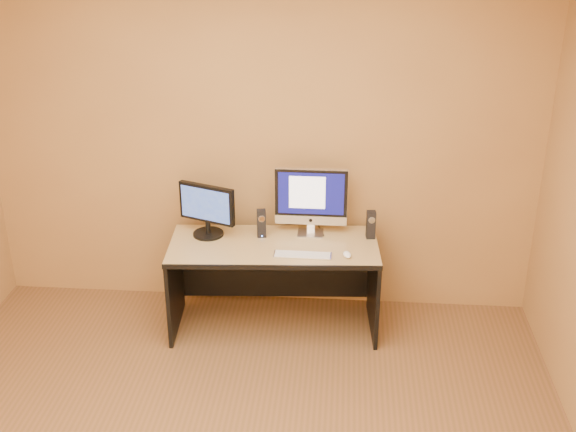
{
  "coord_description": "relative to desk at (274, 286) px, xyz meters",
  "views": [
    {
      "loc": [
        0.6,
        -2.87,
        2.9
      ],
      "look_at": [
        0.24,
        1.48,
        0.93
      ],
      "focal_mm": 45.0,
      "sensor_mm": 36.0,
      "label": 1
    }
  ],
  "objects": [
    {
      "name": "walls",
      "position": [
        -0.14,
        -1.58,
        0.97
      ],
      "size": [
        4.0,
        4.0,
        2.6
      ],
      "primitive_type": null,
      "color": "#A57A42",
      "rests_on": "ground"
    },
    {
      "name": "desk",
      "position": [
        0.0,
        0.0,
        0.0
      ],
      "size": [
        1.49,
        0.73,
        0.67
      ],
      "primitive_type": null,
      "rotation": [
        0.0,
        0.0,
        0.07
      ],
      "color": "tan",
      "rests_on": "ground"
    },
    {
      "name": "imac",
      "position": [
        0.25,
        0.19,
        0.58
      ],
      "size": [
        0.52,
        0.19,
        0.5
      ],
      "primitive_type": null,
      "rotation": [
        0.0,
        0.0,
        -0.01
      ],
      "color": "silver",
      "rests_on": "desk"
    },
    {
      "name": "second_monitor",
      "position": [
        -0.48,
        0.11,
        0.52
      ],
      "size": [
        0.48,
        0.36,
        0.38
      ],
      "primitive_type": null,
      "rotation": [
        0.0,
        0.0,
        -0.37
      ],
      "color": "black",
      "rests_on": "desk"
    },
    {
      "name": "speaker_left",
      "position": [
        -0.1,
        0.13,
        0.43
      ],
      "size": [
        0.07,
        0.08,
        0.2
      ],
      "primitive_type": null,
      "rotation": [
        0.0,
        0.0,
        0.18
      ],
      "color": "black",
      "rests_on": "desk"
    },
    {
      "name": "speaker_right",
      "position": [
        0.67,
        0.17,
        0.43
      ],
      "size": [
        0.07,
        0.07,
        0.2
      ],
      "primitive_type": null,
      "rotation": [
        0.0,
        0.0,
        0.09
      ],
      "color": "black",
      "rests_on": "desk"
    },
    {
      "name": "keyboard",
      "position": [
        0.21,
        -0.16,
        0.34
      ],
      "size": [
        0.39,
        0.11,
        0.02
      ],
      "primitive_type": "cube",
      "rotation": [
        0.0,
        0.0,
        -0.02
      ],
      "color": "silver",
      "rests_on": "desk"
    },
    {
      "name": "mouse",
      "position": [
        0.51,
        -0.14,
        0.35
      ],
      "size": [
        0.07,
        0.1,
        0.03
      ],
      "primitive_type": "ellipsoid",
      "rotation": [
        0.0,
        0.0,
        0.23
      ],
      "color": "white",
      "rests_on": "desk"
    },
    {
      "name": "cable_a",
      "position": [
        0.32,
        0.25,
        0.34
      ],
      "size": [
        0.06,
        0.19,
        0.01
      ],
      "primitive_type": "cylinder",
      "rotation": [
        1.57,
        0.0,
        0.26
      ],
      "color": "black",
      "rests_on": "desk"
    },
    {
      "name": "cable_b",
      "position": [
        0.22,
        0.28,
        0.34
      ],
      "size": [
        0.08,
        0.15,
        0.01
      ],
      "primitive_type": "cylinder",
      "rotation": [
        1.57,
        0.0,
        -0.48
      ],
      "color": "black",
      "rests_on": "desk"
    }
  ]
}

